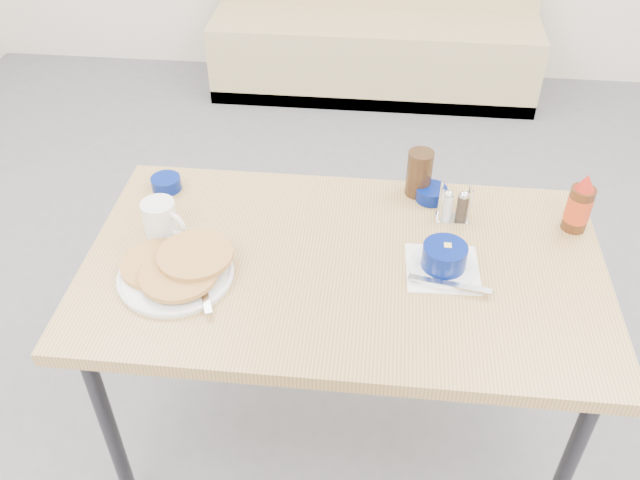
# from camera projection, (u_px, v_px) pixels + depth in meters

# --- Properties ---
(booth_bench) EXTENTS (1.90, 0.56, 1.22)m
(booth_bench) POSITION_uv_depth(u_px,v_px,m) (375.00, 31.00, 4.02)
(booth_bench) COLOR tan
(booth_bench) RESTS_ON ground
(dining_table) EXTENTS (1.40, 0.80, 0.76)m
(dining_table) POSITION_uv_depth(u_px,v_px,m) (343.00, 279.00, 1.86)
(dining_table) COLOR tan
(dining_table) RESTS_ON ground
(pancake_plate) EXTENTS (0.30, 0.30, 0.05)m
(pancake_plate) POSITION_uv_depth(u_px,v_px,m) (177.00, 270.00, 1.77)
(pancake_plate) COLOR white
(pancake_plate) RESTS_ON dining_table
(coffee_mug) EXTENTS (0.13, 0.09, 0.11)m
(coffee_mug) POSITION_uv_depth(u_px,v_px,m) (161.00, 219.00, 1.88)
(coffee_mug) COLOR white
(coffee_mug) RESTS_ON dining_table
(grits_setting) EXTENTS (0.22, 0.20, 0.08)m
(grits_setting) POSITION_uv_depth(u_px,v_px,m) (444.00, 260.00, 1.78)
(grits_setting) COLOR white
(grits_setting) RESTS_ON dining_table
(creamer_bowl) EXTENTS (0.09, 0.09, 0.04)m
(creamer_bowl) POSITION_uv_depth(u_px,v_px,m) (166.00, 183.00, 2.07)
(creamer_bowl) COLOR navy
(creamer_bowl) RESTS_ON dining_table
(butter_bowl) EXTENTS (0.09, 0.09, 0.04)m
(butter_bowl) POSITION_uv_depth(u_px,v_px,m) (431.00, 194.00, 2.03)
(butter_bowl) COLOR navy
(butter_bowl) RESTS_ON dining_table
(amber_tumbler) EXTENTS (0.10, 0.10, 0.14)m
(amber_tumbler) POSITION_uv_depth(u_px,v_px,m) (419.00, 173.00, 2.02)
(amber_tumbler) COLOR #321F10
(amber_tumbler) RESTS_ON dining_table
(condiment_caddy) EXTENTS (0.10, 0.06, 0.12)m
(condiment_caddy) POSITION_uv_depth(u_px,v_px,m) (454.00, 208.00, 1.94)
(condiment_caddy) COLOR silver
(condiment_caddy) RESTS_ON dining_table
(syrup_bottle) EXTENTS (0.07, 0.07, 0.18)m
(syrup_bottle) POSITION_uv_depth(u_px,v_px,m) (579.00, 206.00, 1.88)
(syrup_bottle) COLOR #47230F
(syrup_bottle) RESTS_ON dining_table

